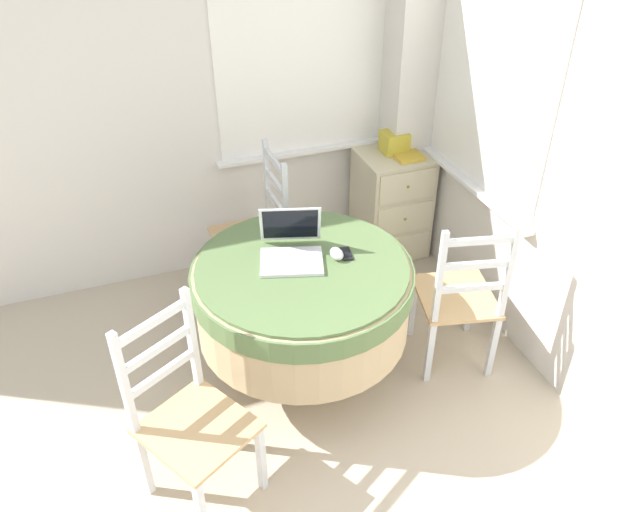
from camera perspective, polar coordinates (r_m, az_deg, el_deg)
corner_room_shell at (r=3.15m, az=2.24°, el=10.65°), size 4.48×4.61×2.55m
round_dining_table at (r=3.21m, az=-1.59°, el=-3.45°), size 1.12×1.12×0.76m
laptop at (r=3.13m, az=-2.66°, el=0.71°), size 0.39×0.40×0.25m
computer_mouse at (r=3.13m, az=1.53°, el=0.21°), size 0.06×0.10×0.05m
cell_phone at (r=3.17m, az=2.43°, el=0.22°), size 0.07×0.12×0.01m
dining_chair_near_back_window at (r=3.95m, az=-5.85°, el=2.21°), size 0.45×0.42×0.98m
dining_chair_near_right_window at (r=3.47m, az=12.61°, el=-3.78°), size 0.50×0.52×0.98m
dining_chair_camera_near at (r=2.84m, az=-11.90°, el=-14.30°), size 0.57×0.58×0.98m
corner_cabinet at (r=4.41m, az=6.52°, el=4.87°), size 0.48×0.46×0.76m
storage_box at (r=4.23m, az=6.80°, el=10.31°), size 0.16×0.16×0.14m
book_on_cabinet at (r=4.20m, az=7.87°, el=9.20°), size 0.18×0.23×0.02m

